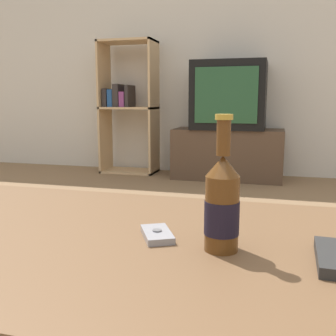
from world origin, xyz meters
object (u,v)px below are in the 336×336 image
remote_control (328,257)px  tv_stand (228,154)px  beer_bottle (222,204)px  cell_phone (157,234)px  television (229,96)px  bookshelf (126,105)px

remote_control → tv_stand: bearing=102.4°
beer_bottle → cell_phone: 0.16m
cell_phone → beer_bottle: bearing=-41.3°
cell_phone → tv_stand: bearing=66.0°
tv_stand → television: size_ratio=1.53×
tv_stand → bookshelf: (-0.98, 0.07, 0.42)m
bookshelf → remote_control: size_ratio=7.87×
television → beer_bottle: bearing=-83.4°
television → beer_bottle: size_ratio=2.43×
remote_control → television: bearing=102.4°
tv_stand → television: television is taller
bookshelf → remote_control: bookshelf is taller
beer_bottle → cell_phone: size_ratio=2.22×
beer_bottle → remote_control: beer_bottle is taller
tv_stand → television: (-0.00, -0.00, 0.51)m
television → cell_phone: television is taller
television → bookshelf: (-0.98, 0.07, -0.09)m
tv_stand → television: 0.51m
bookshelf → beer_bottle: (1.30, -2.83, -0.15)m
television → bookshelf: bearing=176.0°
beer_bottle → remote_control: bearing=-2.2°
bookshelf → beer_bottle: bookshelf is taller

